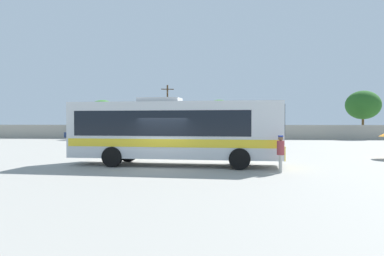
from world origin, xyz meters
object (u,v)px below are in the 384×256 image
object	(u,v)px
parked_car_second_red	(126,134)
utility_pole_near	(167,110)
parked_car_rightmost_white	(230,134)
coach_bus_silver_yellow	(173,129)
parked_car_leftmost_dark_blue	(83,134)
roadside_tree_left	(102,112)
attendant_by_bus_door	(281,151)
parked_car_third_dark_blue	(173,134)
roadside_tree_midright	(219,112)
roadside_tree_right	(363,105)
roadside_tree_midleft	(171,113)

from	to	relation	value
parked_car_second_red	utility_pole_near	world-z (taller)	utility_pole_near
parked_car_rightmost_white	coach_bus_silver_yellow	bearing A→B (deg)	-97.74
parked_car_leftmost_dark_blue	parked_car_rightmost_white	distance (m)	18.64
coach_bus_silver_yellow	parked_car_rightmost_white	size ratio (longest dim) A/B	2.45
parked_car_leftmost_dark_blue	parked_car_second_red	world-z (taller)	parked_car_second_red
roadside_tree_left	parked_car_leftmost_dark_blue	bearing A→B (deg)	-85.76
attendant_by_bus_door	parked_car_second_red	world-z (taller)	attendant_by_bus_door
coach_bus_silver_yellow	parked_car_third_dark_blue	world-z (taller)	coach_bus_silver_yellow
roadside_tree_midright	roadside_tree_right	size ratio (longest dim) A/B	0.82
attendant_by_bus_door	parked_car_third_dark_blue	bearing A→B (deg)	107.78
parked_car_rightmost_white	parked_car_second_red	bearing A→B (deg)	-176.96
utility_pole_near	roadside_tree_midright	xyz separation A→B (m)	(7.34, 0.61, -0.19)
parked_car_leftmost_dark_blue	parked_car_third_dark_blue	distance (m)	11.51
parked_car_leftmost_dark_blue	coach_bus_silver_yellow	bearing A→B (deg)	-58.86
parked_car_leftmost_dark_blue	parked_car_second_red	bearing A→B (deg)	-1.86
roadside_tree_left	roadside_tree_midright	size ratio (longest dim) A/B	1.04
parked_car_third_dark_blue	utility_pole_near	bearing A→B (deg)	105.77
parked_car_leftmost_dark_blue	utility_pole_near	xyz separation A→B (m)	(9.87, 6.15, 3.14)
parked_car_rightmost_white	roadside_tree_midright	distance (m)	7.08
attendant_by_bus_door	parked_car_second_red	size ratio (longest dim) A/B	0.38
roadside_tree_left	attendant_by_bus_door	bearing A→B (deg)	-59.95
roadside_tree_midleft	attendant_by_bus_door	bearing A→B (deg)	-74.21
roadside_tree_right	parked_car_second_red	bearing A→B (deg)	-166.78
attendant_by_bus_door	roadside_tree_right	xyz separation A→B (m)	(16.68, 34.58, 3.67)
roadside_tree_midleft	roadside_tree_midright	size ratio (longest dim) A/B	0.99
attendant_by_bus_door	roadside_tree_left	distance (m)	42.19
roadside_tree_left	roadside_tree_midright	xyz separation A→B (m)	(17.88, -2.30, -0.01)
utility_pole_near	roadside_tree_right	distance (m)	27.25
coach_bus_silver_yellow	utility_pole_near	bearing A→B (deg)	99.60
parked_car_rightmost_white	roadside_tree_midleft	size ratio (longest dim) A/B	0.85
roadside_tree_right	attendant_by_bus_door	bearing A→B (deg)	-115.75
coach_bus_silver_yellow	roadside_tree_right	bearing A→B (deg)	55.81
attendant_by_bus_door	roadside_tree_midleft	bearing A→B (deg)	105.79
attendant_by_bus_door	coach_bus_silver_yellow	bearing A→B (deg)	156.39
parked_car_second_red	roadside_tree_midright	world-z (taller)	roadside_tree_midright
coach_bus_silver_yellow	utility_pole_near	distance (m)	31.75
attendant_by_bus_door	utility_pole_near	size ratio (longest dim) A/B	0.22
roadside_tree_left	roadside_tree_midleft	xyz separation A→B (m)	(10.58, 0.69, -0.08)
parked_car_third_dark_blue	parked_car_rightmost_white	size ratio (longest dim) A/B	1.03
roadside_tree_midleft	roadside_tree_right	world-z (taller)	roadside_tree_right
coach_bus_silver_yellow	roadside_tree_left	bearing A→B (deg)	114.87
attendant_by_bus_door	roadside_tree_midleft	world-z (taller)	roadside_tree_midleft
coach_bus_silver_yellow	roadside_tree_midright	world-z (taller)	roadside_tree_midright
parked_car_third_dark_blue	roadside_tree_right	bearing A→B (deg)	14.97
coach_bus_silver_yellow	parked_car_third_dark_blue	bearing A→B (deg)	98.16
roadside_tree_left	roadside_tree_midright	bearing A→B (deg)	-7.31
roadside_tree_right	parked_car_third_dark_blue	bearing A→B (deg)	-165.03
attendant_by_bus_door	utility_pole_near	xyz separation A→B (m)	(-10.53, 33.54, 2.99)
parked_car_second_red	parked_car_rightmost_white	bearing A→B (deg)	3.04
utility_pole_near	roadside_tree_left	distance (m)	10.94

